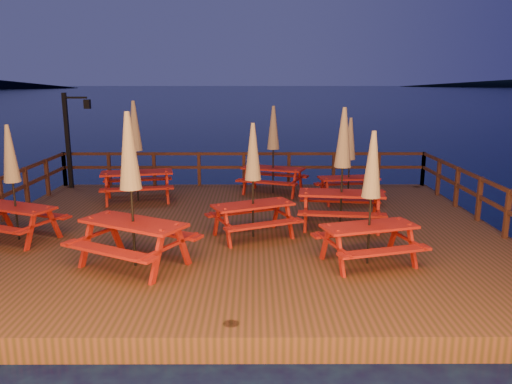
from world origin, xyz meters
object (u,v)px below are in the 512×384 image
picnic_table_0 (136,150)px  picnic_table_2 (273,149)px  picnic_table_1 (131,188)px  lamp_post (72,132)px

picnic_table_0 → picnic_table_2: picnic_table_0 is taller
picnic_table_1 → lamp_post: bearing=145.3°
picnic_table_0 → picnic_table_2: 4.02m
lamp_post → picnic_table_1: lamp_post is taller
picnic_table_1 → picnic_table_2: size_ratio=1.08×
picnic_table_0 → picnic_table_1: bearing=-89.6°
lamp_post → picnic_table_0: size_ratio=1.06×
picnic_table_0 → picnic_table_2: size_ratio=1.07×
lamp_post → picnic_table_2: 6.36m
lamp_post → picnic_table_2: size_ratio=1.13×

